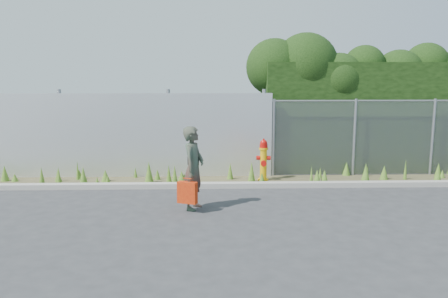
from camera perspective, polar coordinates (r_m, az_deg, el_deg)
name	(u,v)px	position (r m, az deg, el deg)	size (l,w,h in m)	color
ground	(241,210)	(8.73, 2.27, -7.97)	(80.00, 80.00, 0.00)	#323234
curb	(236,185)	(10.44, 1.58, -4.73)	(16.00, 0.22, 0.12)	gray
weed_strip	(203,176)	(11.01, -2.71, -3.58)	(16.00, 1.33, 0.54)	#49422A
corrugated_fence	(109,136)	(11.72, -14.80, 1.69)	(8.50, 0.21, 2.30)	silver
chainlink_fence	(393,137)	(12.41, 21.26, 1.43)	(6.50, 0.07, 2.05)	gray
hedge	(386,97)	(13.29, 20.44, 6.33)	(7.80, 1.88, 3.83)	black
fire_hydrant	(263,160)	(11.06, 5.18, -1.51)	(0.36, 0.32, 1.08)	#E3AB0B
woman	(193,168)	(8.64, -4.02, -2.49)	(0.60, 0.40, 1.66)	#106A4C
red_tote_bag	(187,192)	(8.49, -4.81, -5.68)	(0.38, 0.14, 0.50)	#B41F0A
black_shoulder_bag	(193,161)	(8.75, -4.04, -1.58)	(0.22, 0.09, 0.16)	black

